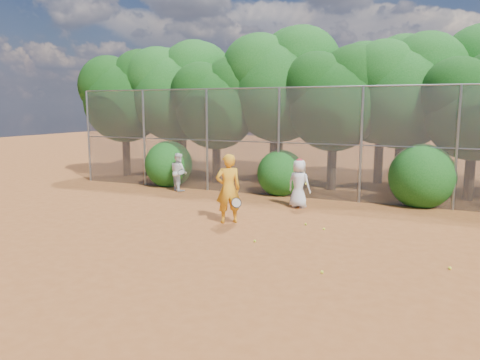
% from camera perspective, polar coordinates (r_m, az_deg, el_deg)
% --- Properties ---
extents(ground, '(80.00, 80.00, 0.00)m').
position_cam_1_polar(ground, '(11.88, -0.52, -7.28)').
color(ground, brown).
rests_on(ground, ground).
extents(fence_back, '(20.05, 0.09, 4.03)m').
position_cam_1_polar(fence_back, '(17.12, 7.52, 4.63)').
color(fence_back, gray).
rests_on(fence_back, ground).
extents(tree_0, '(4.38, 3.81, 6.00)m').
position_cam_1_polar(tree_0, '(23.25, -13.77, 10.20)').
color(tree_0, black).
rests_on(tree_0, ground).
extents(tree_1, '(4.64, 4.03, 6.35)m').
position_cam_1_polar(tree_1, '(22.25, -7.78, 11.04)').
color(tree_1, black).
rests_on(tree_1, ground).
extents(tree_2, '(3.99, 3.47, 5.47)m').
position_cam_1_polar(tree_2, '(20.40, -2.77, 9.68)').
color(tree_2, black).
rests_on(tree_2, ground).
extents(tree_3, '(4.89, 4.26, 6.70)m').
position_cam_1_polar(tree_3, '(20.37, 4.99, 11.94)').
color(tree_3, black).
rests_on(tree_3, ground).
extents(tree_4, '(4.19, 3.64, 5.73)m').
position_cam_1_polar(tree_4, '(19.08, 11.55, 10.08)').
color(tree_4, black).
rests_on(tree_4, ground).
extents(tree_5, '(4.51, 3.92, 6.17)m').
position_cam_1_polar(tree_5, '(19.49, 19.43, 10.59)').
color(tree_5, black).
rests_on(tree_5, ground).
extents(tree_6, '(3.86, 3.36, 5.29)m').
position_cam_1_polar(tree_6, '(18.42, 26.88, 8.46)').
color(tree_6, black).
rests_on(tree_6, ground).
extents(tree_9, '(4.83, 4.20, 6.62)m').
position_cam_1_polar(tree_9, '(24.74, -6.93, 11.24)').
color(tree_9, black).
rests_on(tree_9, ground).
extents(tree_10, '(5.15, 4.48, 7.06)m').
position_cam_1_polar(tree_10, '(22.79, 4.44, 12.21)').
color(tree_10, black).
rests_on(tree_10, ground).
extents(tree_11, '(4.64, 4.03, 6.35)m').
position_cam_1_polar(tree_11, '(21.20, 17.09, 10.84)').
color(tree_11, black).
rests_on(tree_11, ground).
extents(bush_0, '(2.00, 2.00, 2.00)m').
position_cam_1_polar(bush_0, '(19.97, -8.68, 2.17)').
color(bush_0, '#134F14').
rests_on(bush_0, ground).
extents(bush_1, '(1.80, 1.80, 1.80)m').
position_cam_1_polar(bush_1, '(17.80, 5.00, 1.10)').
color(bush_1, '#134F14').
rests_on(bush_1, ground).
extents(bush_2, '(2.20, 2.20, 2.20)m').
position_cam_1_polar(bush_2, '(16.83, 21.31, 0.75)').
color(bush_2, '#134F14').
rests_on(bush_2, ground).
extents(player_yellow, '(0.94, 0.82, 2.00)m').
position_cam_1_polar(player_yellow, '(13.37, -1.45, -1.05)').
color(player_yellow, orange).
rests_on(player_yellow, ground).
extents(player_teen, '(0.87, 0.65, 1.63)m').
position_cam_1_polar(player_teen, '(15.53, 7.20, -0.42)').
color(player_teen, white).
rests_on(player_teen, ground).
extents(player_white, '(0.93, 0.88, 1.52)m').
position_cam_1_polar(player_white, '(18.69, -7.47, 0.99)').
color(player_white, white).
rests_on(player_white, ground).
extents(ball_0, '(0.07, 0.07, 0.07)m').
position_cam_1_polar(ball_0, '(13.39, 8.01, -5.34)').
color(ball_0, '#DAEC2A').
rests_on(ball_0, ground).
extents(ball_1, '(0.07, 0.07, 0.07)m').
position_cam_1_polar(ball_1, '(12.95, 10.19, -5.89)').
color(ball_1, '#DAEC2A').
rests_on(ball_1, ground).
extents(ball_2, '(0.07, 0.07, 0.07)m').
position_cam_1_polar(ball_2, '(9.69, 9.96, -11.00)').
color(ball_2, '#DAEC2A').
rests_on(ball_2, ground).
extents(ball_3, '(0.07, 0.07, 0.07)m').
position_cam_1_polar(ball_3, '(10.68, 24.21, -9.78)').
color(ball_3, '#DAEC2A').
rests_on(ball_3, ground).
extents(ball_4, '(0.07, 0.07, 0.07)m').
position_cam_1_polar(ball_4, '(11.64, 1.81, -7.45)').
color(ball_4, '#DAEC2A').
rests_on(ball_4, ground).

